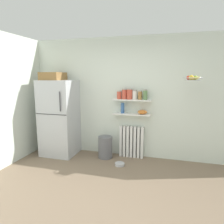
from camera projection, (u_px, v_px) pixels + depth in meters
name	position (u px, v px, depth m)	size (l,w,h in m)	color
ground_plane	(109.00, 190.00, 3.20)	(7.04, 7.04, 0.00)	#7A6651
back_wall	(129.00, 98.00, 4.44)	(7.04, 0.10, 2.60)	silver
refrigerator	(59.00, 116.00, 4.56)	(0.74, 0.70, 1.86)	#B7BABF
radiator	(131.00, 142.00, 4.46)	(0.53, 0.12, 0.69)	white
wall_shelf_lower	(132.00, 114.00, 4.32)	(0.81, 0.22, 0.03)	white
wall_shelf_upper	(132.00, 100.00, 4.27)	(0.81, 0.22, 0.03)	white
storage_jar_0	(119.00, 95.00, 4.33)	(0.10, 0.10, 0.18)	#C64C38
storage_jar_1	(124.00, 94.00, 4.29)	(0.10, 0.10, 0.22)	#C64C38
storage_jar_2	(129.00, 94.00, 4.26)	(0.12, 0.12, 0.23)	#C64C38
storage_jar_3	(135.00, 95.00, 4.24)	(0.09, 0.09, 0.19)	silver
storage_jar_4	(140.00, 95.00, 4.21)	(0.08, 0.08, 0.19)	olive
storage_jar_5	(145.00, 95.00, 4.17)	(0.09, 0.09, 0.21)	#5B7F4C
vase	(123.00, 108.00, 4.36)	(0.08, 0.08, 0.22)	#38609E
shelf_bowl	(142.00, 112.00, 4.25)	(0.19, 0.19, 0.09)	orange
trash_bin	(105.00, 147.00, 4.43)	(0.31, 0.31, 0.48)	slate
pet_food_bowl	(120.00, 164.00, 4.07)	(0.20, 0.20, 0.05)	#B7B7BC
hanging_fruit_basket	(193.00, 78.00, 3.61)	(0.35, 0.35, 0.10)	#B2B2B7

